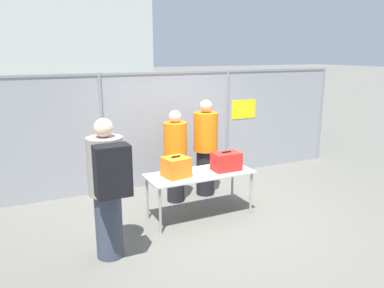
{
  "coord_description": "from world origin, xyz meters",
  "views": [
    {
      "loc": [
        -2.75,
        -4.76,
        2.56
      ],
      "look_at": [
        -0.07,
        0.78,
        1.05
      ],
      "focal_mm": 35.0,
      "sensor_mm": 36.0,
      "label": 1
    }
  ],
  "objects_px": {
    "traveler_hooded": "(108,185)",
    "security_worker_near": "(175,155)",
    "security_worker_far": "(206,147)",
    "suitcase_orange": "(176,167)",
    "utility_trailer": "(196,142)",
    "suitcase_red": "(226,161)",
    "inspection_table": "(200,177)"
  },
  "relations": [
    {
      "from": "suitcase_orange",
      "to": "traveler_hooded",
      "type": "bearing_deg",
      "value": -152.26
    },
    {
      "from": "suitcase_orange",
      "to": "security_worker_far",
      "type": "bearing_deg",
      "value": 41.71
    },
    {
      "from": "suitcase_orange",
      "to": "security_worker_near",
      "type": "xyz_separation_m",
      "value": [
        0.33,
        0.78,
        -0.05
      ]
    },
    {
      "from": "traveler_hooded",
      "to": "utility_trailer",
      "type": "height_order",
      "value": "traveler_hooded"
    },
    {
      "from": "traveler_hooded",
      "to": "security_worker_far",
      "type": "relative_size",
      "value": 1.03
    },
    {
      "from": "suitcase_orange",
      "to": "utility_trailer",
      "type": "bearing_deg",
      "value": 58.56
    },
    {
      "from": "security_worker_far",
      "to": "utility_trailer",
      "type": "relative_size",
      "value": 0.42
    },
    {
      "from": "suitcase_orange",
      "to": "traveler_hooded",
      "type": "xyz_separation_m",
      "value": [
        -1.17,
        -0.62,
        0.11
      ]
    },
    {
      "from": "utility_trailer",
      "to": "suitcase_orange",
      "type": "bearing_deg",
      "value": -121.44
    },
    {
      "from": "suitcase_red",
      "to": "utility_trailer",
      "type": "distance_m",
      "value": 3.24
    },
    {
      "from": "traveler_hooded",
      "to": "security_worker_far",
      "type": "height_order",
      "value": "traveler_hooded"
    },
    {
      "from": "suitcase_orange",
      "to": "suitcase_red",
      "type": "height_order",
      "value": "suitcase_orange"
    },
    {
      "from": "suitcase_red",
      "to": "utility_trailer",
      "type": "xyz_separation_m",
      "value": [
        0.99,
        3.06,
        -0.45
      ]
    },
    {
      "from": "suitcase_red",
      "to": "security_worker_near",
      "type": "relative_size",
      "value": 0.27
    },
    {
      "from": "suitcase_red",
      "to": "traveler_hooded",
      "type": "height_order",
      "value": "traveler_hooded"
    },
    {
      "from": "security_worker_near",
      "to": "utility_trailer",
      "type": "xyz_separation_m",
      "value": [
        1.51,
        2.22,
        -0.41
      ]
    },
    {
      "from": "traveler_hooded",
      "to": "security_worker_near",
      "type": "height_order",
      "value": "traveler_hooded"
    },
    {
      "from": "security_worker_near",
      "to": "security_worker_far",
      "type": "xyz_separation_m",
      "value": [
        0.62,
        0.07,
        0.07
      ]
    },
    {
      "from": "inspection_table",
      "to": "traveler_hooded",
      "type": "xyz_separation_m",
      "value": [
        -1.58,
        -0.62,
        0.32
      ]
    },
    {
      "from": "suitcase_red",
      "to": "traveler_hooded",
      "type": "bearing_deg",
      "value": -164.42
    },
    {
      "from": "inspection_table",
      "to": "security_worker_far",
      "type": "distance_m",
      "value": 1.04
    },
    {
      "from": "inspection_table",
      "to": "suitcase_red",
      "type": "distance_m",
      "value": 0.49
    },
    {
      "from": "traveler_hooded",
      "to": "inspection_table",
      "type": "bearing_deg",
      "value": 5.05
    },
    {
      "from": "inspection_table",
      "to": "traveler_hooded",
      "type": "bearing_deg",
      "value": -158.61
    },
    {
      "from": "traveler_hooded",
      "to": "security_worker_near",
      "type": "relative_size",
      "value": 1.12
    },
    {
      "from": "suitcase_orange",
      "to": "security_worker_near",
      "type": "height_order",
      "value": "security_worker_near"
    },
    {
      "from": "traveler_hooded",
      "to": "security_worker_far",
      "type": "distance_m",
      "value": 2.58
    },
    {
      "from": "suitcase_orange",
      "to": "traveler_hooded",
      "type": "relative_size",
      "value": 0.23
    },
    {
      "from": "suitcase_orange",
      "to": "suitcase_red",
      "type": "distance_m",
      "value": 0.85
    },
    {
      "from": "security_worker_far",
      "to": "utility_trailer",
      "type": "distance_m",
      "value": 2.37
    },
    {
      "from": "security_worker_near",
      "to": "security_worker_far",
      "type": "bearing_deg",
      "value": -170.68
    },
    {
      "from": "suitcase_red",
      "to": "suitcase_orange",
      "type": "bearing_deg",
      "value": 176.41
    }
  ]
}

